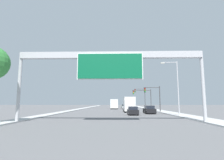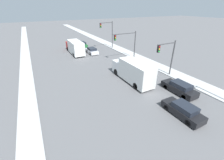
{
  "view_description": "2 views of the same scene",
  "coord_description": "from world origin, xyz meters",
  "views": [
    {
      "loc": [
        0.69,
        -0.76,
        2.13
      ],
      "look_at": [
        0.0,
        26.9,
        5.68
      ],
      "focal_mm": 28.0,
      "sensor_mm": 36.0,
      "label": 1
    },
    {
      "loc": [
        -8.86,
        22.51,
        10.39
      ],
      "look_at": [
        -1.18,
        36.84,
        2.28
      ],
      "focal_mm": 24.0,
      "sensor_mm": 36.0,
      "label": 2
    }
  ],
  "objects": [
    {
      "name": "traffic_light_near_intersection",
      "position": [
        9.08,
        38.0,
        3.82
      ],
      "size": [
        3.62,
        0.32,
        5.71
      ],
      "color": "#3D3D3F",
      "rests_on": "ground"
    },
    {
      "name": "sign_gantry",
      "position": [
        0.0,
        17.9,
        6.44
      ],
      "size": [
        20.26,
        0.73,
        7.66
      ],
      "color": "#B2B2B7",
      "rests_on": "ground"
    },
    {
      "name": "car_far_right",
      "position": [
        7.0,
        33.38,
        0.72
      ],
      "size": [
        1.76,
        4.72,
        1.52
      ],
      "color": "black",
      "rests_on": "ground"
    },
    {
      "name": "car_mid_left",
      "position": [
        3.5,
        55.89,
        0.67
      ],
      "size": [
        1.85,
        4.56,
        1.4
      ],
      "color": "silver",
      "rests_on": "ground"
    },
    {
      "name": "traffic_light_far_intersection",
      "position": [
        9.19,
        58.0,
        4.53
      ],
      "size": [
        3.66,
        0.32,
        6.87
      ],
      "color": "#3D3D3F",
      "rests_on": "ground"
    },
    {
      "name": "traffic_light_mid_block",
      "position": [
        8.46,
        48.0,
        3.96
      ],
      "size": [
        5.32,
        0.32,
        5.75
      ],
      "color": "#3D3D3F",
      "rests_on": "ground"
    },
    {
      "name": "truck_box_primary",
      "position": [
        3.5,
        39.06,
        1.67
      ],
      "size": [
        2.3,
        8.31,
        3.28
      ],
      "color": "white",
      "rests_on": "ground"
    },
    {
      "name": "car_near_center",
      "position": [
        3.5,
        30.01,
        0.68
      ],
      "size": [
        1.72,
        4.37,
        1.43
      ],
      "color": "black",
      "rests_on": "ground"
    },
    {
      "name": "car_mid_center",
      "position": [
        3.5,
        63.2,
        0.67
      ],
      "size": [
        1.72,
        4.7,
        1.42
      ],
      "color": "#1E662D",
      "rests_on": "ground"
    },
    {
      "name": "sidewalk_right",
      "position": [
        11.25,
        60.0,
        0.07
      ],
      "size": [
        3.0,
        120.0,
        0.15
      ],
      "color": "#BABABA",
      "rests_on": "ground"
    },
    {
      "name": "street_lamp_right",
      "position": [
        10.02,
        26.72,
        5.1
      ],
      "size": [
        2.67,
        0.28,
        8.62
      ],
      "color": "#B2B2B7",
      "rests_on": "ground"
    },
    {
      "name": "truck_box_secondary",
      "position": [
        0.0,
        57.62,
        1.58
      ],
      "size": [
        2.36,
        8.7,
        3.09
      ],
      "color": "red",
      "rests_on": "ground"
    },
    {
      "name": "median_strip_left",
      "position": [
        -10.75,
        60.0,
        0.07
      ],
      "size": [
        2.0,
        120.0,
        0.15
      ],
      "color": "#BABABA",
      "rests_on": "ground"
    }
  ]
}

